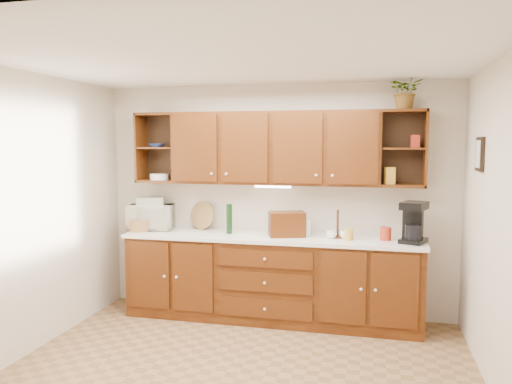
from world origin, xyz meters
The scene contains 26 objects.
floor centered at (0.00, 0.00, 0.00)m, with size 4.00×4.00×0.00m, color olive.
ceiling centered at (0.00, 0.00, 2.60)m, with size 4.00×4.00×0.00m, color white.
back_wall centered at (0.00, 1.75, 1.30)m, with size 4.00×4.00×0.00m, color beige.
left_wall centered at (-2.00, 0.00, 1.30)m, with size 3.50×3.50×0.00m, color beige.
right_wall centered at (2.00, 0.00, 1.30)m, with size 3.50×3.50×0.00m, color beige.
base_cabinets centered at (0.00, 1.45, 0.45)m, with size 3.20×0.60×0.90m, color #331205.
countertop centered at (0.00, 1.44, 0.92)m, with size 3.24×0.64×0.04m, color white.
upper_cabinets centered at (0.01, 1.59, 1.89)m, with size 3.20×0.33×0.80m.
undercabinet_light centered at (0.00, 1.53, 1.47)m, with size 0.40×0.05×0.03m, color white.
framed_picture centered at (1.98, 0.90, 1.85)m, with size 0.03×0.24×0.30m, color black.
wicker_basket centered at (-1.52, 1.37, 1.01)m, with size 0.23×0.23×0.14m, color olive.
microwave centered at (-1.45, 1.52, 1.08)m, with size 0.51×0.35×0.28m, color #EEE5CE.
towel_stack centered at (-1.45, 1.52, 1.27)m, with size 0.31×0.23×0.09m, color tan.
wine_bottle centered at (-0.48, 1.46, 1.11)m, with size 0.06×0.06×0.33m, color black.
woven_tray centered at (-0.87, 1.66, 0.95)m, with size 0.33×0.33×0.02m, color olive.
bread_box centered at (0.18, 1.44, 1.07)m, with size 0.38×0.24×0.27m, color #331205.
mug_tree centered at (0.71, 1.49, 0.99)m, with size 0.28×0.27×0.30m.
canister_red centered at (1.21, 1.47, 1.01)m, with size 0.11×0.11×0.14m, color #A92C18.
canister_white centered at (0.38, 1.53, 1.03)m, with size 0.08×0.08×0.17m, color white.
canister_yellow centered at (0.84, 1.37, 1.00)m, with size 0.09×0.09×0.12m, color gold.
coffee_maker centered at (1.48, 1.42, 1.14)m, with size 0.31×0.35×0.42m.
bowl_stack centered at (-1.38, 1.56, 1.92)m, with size 0.16×0.16×0.04m, color navy.
plate_stack centered at (-1.35, 1.56, 1.56)m, with size 0.22×0.22×0.07m, color white.
pantry_box_yellow centered at (1.24, 1.55, 1.61)m, with size 0.10×0.08×0.18m, color gold.
pantry_box_red centered at (1.48, 1.58, 1.96)m, with size 0.09×0.08×0.13m, color #A92C18.
potted_plant centered at (1.38, 1.55, 2.47)m, with size 0.33×0.29×0.37m, color #999999.
Camera 1 is at (1.08, -3.82, 1.95)m, focal length 35.00 mm.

